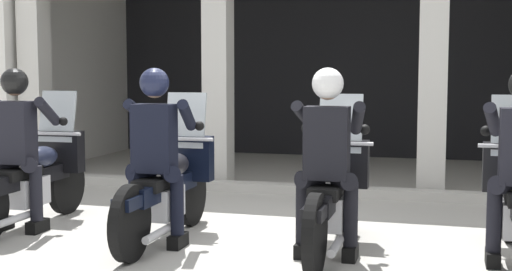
{
  "coord_description": "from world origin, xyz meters",
  "views": [
    {
      "loc": [
        1.69,
        -6.09,
        1.56
      ],
      "look_at": [
        0.0,
        0.02,
        0.96
      ],
      "focal_mm": 48.12,
      "sensor_mm": 36.0,
      "label": 1
    }
  ],
  "objects_px": {
    "motorcycle_center_left": "(169,185)",
    "police_officer_center_left": "(156,141)",
    "motorcycle_far_left": "(35,176)",
    "motorcycle_center_right": "(333,193)",
    "police_officer_center_right": "(327,146)",
    "police_officer_far_left": "(17,135)"
  },
  "relations": [
    {
      "from": "motorcycle_center_left",
      "to": "police_officer_center_left",
      "type": "xyz_separation_m",
      "value": [
        -0.0,
        -0.28,
        0.44
      ]
    },
    {
      "from": "motorcycle_far_left",
      "to": "police_officer_far_left",
      "type": "relative_size",
      "value": 1.29
    },
    {
      "from": "motorcycle_far_left",
      "to": "police_officer_center_right",
      "type": "relative_size",
      "value": 1.29
    },
    {
      "from": "police_officer_center_left",
      "to": "police_officer_center_right",
      "type": "height_order",
      "value": "same"
    },
    {
      "from": "police_officer_far_left",
      "to": "police_officer_center_right",
      "type": "bearing_deg",
      "value": 1.93
    },
    {
      "from": "motorcycle_center_right",
      "to": "police_officer_center_right",
      "type": "height_order",
      "value": "police_officer_center_right"
    },
    {
      "from": "motorcycle_far_left",
      "to": "police_officer_center_left",
      "type": "xyz_separation_m",
      "value": [
        1.52,
        -0.46,
        0.44
      ]
    },
    {
      "from": "police_officer_center_left",
      "to": "motorcycle_center_right",
      "type": "height_order",
      "value": "police_officer_center_left"
    },
    {
      "from": "motorcycle_far_left",
      "to": "motorcycle_center_left",
      "type": "relative_size",
      "value": 1.0
    },
    {
      "from": "motorcycle_center_right",
      "to": "police_officer_center_left",
      "type": "bearing_deg",
      "value": -175.74
    },
    {
      "from": "motorcycle_center_left",
      "to": "motorcycle_center_right",
      "type": "bearing_deg",
      "value": -4.57
    },
    {
      "from": "motorcycle_far_left",
      "to": "motorcycle_center_left",
      "type": "distance_m",
      "value": 1.53
    },
    {
      "from": "police_officer_center_left",
      "to": "motorcycle_center_right",
      "type": "relative_size",
      "value": 0.78
    },
    {
      "from": "police_officer_center_right",
      "to": "police_officer_far_left",
      "type": "bearing_deg",
      "value": 170.32
    },
    {
      "from": "motorcycle_center_left",
      "to": "motorcycle_far_left",
      "type": "bearing_deg",
      "value": 168.61
    },
    {
      "from": "motorcycle_center_left",
      "to": "police_officer_center_left",
      "type": "distance_m",
      "value": 0.52
    },
    {
      "from": "police_officer_far_left",
      "to": "motorcycle_center_right",
      "type": "distance_m",
      "value": 3.08
    },
    {
      "from": "motorcycle_center_left",
      "to": "motorcycle_center_right",
      "type": "height_order",
      "value": "same"
    },
    {
      "from": "police_officer_center_left",
      "to": "motorcycle_center_right",
      "type": "distance_m",
      "value": 1.61
    },
    {
      "from": "motorcycle_center_left",
      "to": "police_officer_center_right",
      "type": "height_order",
      "value": "police_officer_center_right"
    },
    {
      "from": "motorcycle_center_right",
      "to": "police_officer_center_right",
      "type": "relative_size",
      "value": 1.29
    },
    {
      "from": "motorcycle_far_left",
      "to": "police_officer_center_left",
      "type": "bearing_deg",
      "value": -11.68
    }
  ]
}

